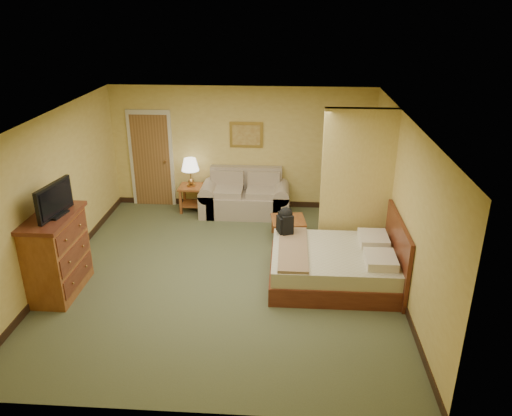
# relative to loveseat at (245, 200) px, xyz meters

# --- Properties ---
(floor) EXTENTS (6.00, 6.00, 0.00)m
(floor) POSITION_rel_loveseat_xyz_m (-0.10, -2.58, -0.31)
(floor) COLOR #4F5638
(floor) RESTS_ON ground
(ceiling) EXTENTS (6.00, 6.00, 0.00)m
(ceiling) POSITION_rel_loveseat_xyz_m (-0.10, -2.58, 2.29)
(ceiling) COLOR white
(ceiling) RESTS_ON back_wall
(back_wall) EXTENTS (5.50, 0.02, 2.60)m
(back_wall) POSITION_rel_loveseat_xyz_m (-0.10, 0.42, 0.99)
(back_wall) COLOR #D6B85B
(back_wall) RESTS_ON floor
(left_wall) EXTENTS (0.02, 6.00, 2.60)m
(left_wall) POSITION_rel_loveseat_xyz_m (-2.85, -2.58, 0.99)
(left_wall) COLOR #D6B85B
(left_wall) RESTS_ON floor
(right_wall) EXTENTS (0.02, 6.00, 2.60)m
(right_wall) POSITION_rel_loveseat_xyz_m (2.65, -2.58, 0.99)
(right_wall) COLOR #D6B85B
(right_wall) RESTS_ON floor
(partition) EXTENTS (1.20, 0.15, 2.60)m
(partition) POSITION_rel_loveseat_xyz_m (2.05, -1.65, 0.99)
(partition) COLOR #D6B85B
(partition) RESTS_ON floor
(door) EXTENTS (0.94, 0.16, 2.10)m
(door) POSITION_rel_loveseat_xyz_m (-2.05, 0.39, 0.73)
(door) COLOR beige
(door) RESTS_ON floor
(baseboard) EXTENTS (5.50, 0.02, 0.12)m
(baseboard) POSITION_rel_loveseat_xyz_m (-0.10, 0.41, -0.25)
(baseboard) COLOR black
(baseboard) RESTS_ON floor
(loveseat) EXTENTS (1.86, 0.86, 0.94)m
(loveseat) POSITION_rel_loveseat_xyz_m (0.00, 0.00, 0.00)
(loveseat) COLOR tan
(loveseat) RESTS_ON floor
(side_table) EXTENTS (0.51, 0.51, 0.56)m
(side_table) POSITION_rel_loveseat_xyz_m (-1.15, 0.07, 0.06)
(side_table) COLOR brown
(side_table) RESTS_ON floor
(table_lamp) EXTENTS (0.37, 0.37, 0.60)m
(table_lamp) POSITION_rel_loveseat_xyz_m (-1.15, 0.07, 0.71)
(table_lamp) COLOR #A9793E
(table_lamp) RESTS_ON side_table
(coffee_table) EXTENTS (0.69, 0.69, 0.40)m
(coffee_table) POSITION_rel_loveseat_xyz_m (0.91, -1.16, -0.02)
(coffee_table) COLOR brown
(coffee_table) RESTS_ON floor
(wall_picture) EXTENTS (0.69, 0.04, 0.54)m
(wall_picture) POSITION_rel_loveseat_xyz_m (0.00, 0.40, 1.29)
(wall_picture) COLOR #B78E3F
(wall_picture) RESTS_ON back_wall
(dresser) EXTENTS (0.63, 1.21, 1.29)m
(dresser) POSITION_rel_loveseat_xyz_m (-2.57, -3.25, 0.34)
(dresser) COLOR brown
(dresser) RESTS_ON floor
(tv) EXTENTS (0.26, 0.81, 0.50)m
(tv) POSITION_rel_loveseat_xyz_m (-2.47, -3.25, 1.22)
(tv) COLOR black
(tv) RESTS_ON dresser
(bed) EXTENTS (2.02, 1.72, 1.11)m
(bed) POSITION_rel_loveseat_xyz_m (1.72, -2.68, -0.00)
(bed) COLOR #552113
(bed) RESTS_ON floor
(backpack) EXTENTS (0.27, 0.33, 0.49)m
(backpack) POSITION_rel_loveseat_xyz_m (0.87, -2.11, 0.50)
(backpack) COLOR black
(backpack) RESTS_ON bed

